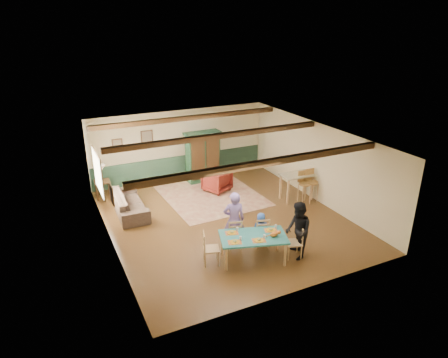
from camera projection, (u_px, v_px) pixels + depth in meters
name	position (u px, v px, depth m)	size (l,w,h in m)	color
floor	(225.00, 219.00, 12.65)	(8.00, 8.00, 0.00)	#492C14
wall_back	(180.00, 145.00, 15.50)	(7.00, 0.02, 2.70)	beige
wall_left	(108.00, 200.00, 10.75)	(0.02, 8.00, 2.70)	beige
wall_right	(318.00, 163.00, 13.55)	(0.02, 8.00, 2.70)	beige
ceiling	(225.00, 136.00, 11.64)	(7.00, 8.00, 0.02)	white
wainscot_back	(181.00, 167.00, 15.82)	(6.95, 0.03, 0.90)	#213E2D
ceiling_beam_front	(266.00, 163.00, 9.75)	(6.95, 0.16, 0.16)	black
ceiling_beam_mid	(219.00, 136.00, 12.01)	(6.95, 0.16, 0.16)	black
ceiling_beam_back	(188.00, 118.00, 14.19)	(6.95, 0.16, 0.16)	black
window_left	(98.00, 173.00, 12.11)	(0.06, 1.60, 1.30)	white
picture_left_wall	(112.00, 194.00, 10.11)	(0.04, 0.42, 0.52)	gray
picture_back_a	(147.00, 138.00, 14.78)	(0.45, 0.04, 0.55)	gray
picture_back_b	(117.00, 145.00, 14.40)	(0.38, 0.04, 0.48)	gray
dining_table	(253.00, 248.00, 10.34)	(1.70, 0.94, 0.71)	#206865
dining_chair_far_left	(234.00, 233.00, 10.89)	(0.40, 0.42, 0.90)	tan
dining_chair_far_right	(261.00, 231.00, 10.98)	(0.40, 0.42, 0.90)	tan
dining_chair_end_left	(211.00, 248.00, 10.17)	(0.40, 0.42, 0.90)	tan
dining_chair_end_right	(294.00, 242.00, 10.45)	(0.40, 0.42, 0.90)	tan
person_man	(234.00, 220.00, 10.82)	(0.59, 0.39, 1.63)	#7F62A8
person_woman	(298.00, 231.00, 10.34)	(0.76, 0.59, 1.56)	black
person_child	(261.00, 229.00, 11.04)	(0.46, 0.30, 0.95)	#284EA1
cat	(274.00, 234.00, 10.16)	(0.34, 0.13, 0.17)	orange
place_setting_near_left	(235.00, 241.00, 9.91)	(0.38, 0.28, 0.11)	orange
place_setting_near_center	(259.00, 239.00, 9.99)	(0.38, 0.28, 0.11)	orange
place_setting_far_left	(232.00, 231.00, 10.34)	(0.38, 0.28, 0.11)	orange
place_setting_far_right	(271.00, 229.00, 10.48)	(0.38, 0.28, 0.11)	orange
area_rug	(210.00, 194.00, 14.39)	(3.19, 3.78, 0.01)	beige
armoire	(203.00, 157.00, 15.29)	(1.38, 0.55, 1.95)	#13301E
armchair	(217.00, 181.00, 14.58)	(0.84, 0.87, 0.79)	#4E110F
sofa	(129.00, 203.00, 12.95)	(2.28, 0.89, 0.67)	#362A22
end_table	(103.00, 189.00, 14.02)	(0.52, 0.52, 0.64)	black
table_lamp	(101.00, 173.00, 13.79)	(0.32, 0.32, 0.58)	beige
counter_table	(296.00, 187.00, 13.86)	(1.12, 0.66, 0.94)	beige
bar_stool_left	(305.00, 187.00, 13.58)	(0.39, 0.43, 1.10)	#B48646
bar_stool_right	(312.00, 186.00, 13.64)	(0.41, 0.45, 1.15)	#B48646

